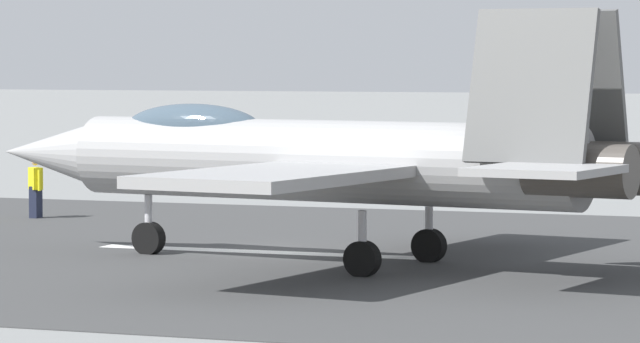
{
  "coord_description": "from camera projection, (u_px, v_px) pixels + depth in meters",
  "views": [
    {
      "loc": [
        -16.7,
        41.01,
        4.57
      ],
      "look_at": [
        -2.71,
        4.01,
        2.2
      ],
      "focal_mm": 106.78,
      "sensor_mm": 36.0,
      "label": 1
    }
  ],
  "objects": [
    {
      "name": "ground_plane",
      "position": [
        272.0,
        253.0,
        44.46
      ],
      "size": [
        400.0,
        400.0,
        0.0
      ],
      "primitive_type": "plane",
      "color": "gray"
    },
    {
      "name": "runway_strip",
      "position": [
        273.0,
        253.0,
        44.46
      ],
      "size": [
        240.0,
        26.0,
        0.02
      ],
      "color": "#3C3C3D",
      "rests_on": "ground"
    },
    {
      "name": "fighter_jet",
      "position": [
        327.0,
        158.0,
        41.7
      ],
      "size": [
        16.71,
        14.1,
        5.57
      ],
      "color": "#9B9B9C",
      "rests_on": "ground"
    },
    {
      "name": "crew_person",
      "position": [
        36.0,
        188.0,
        54.0
      ],
      "size": [
        0.56,
        0.5,
        1.73
      ],
      "color": "#1E2338",
      "rests_on": "ground"
    }
  ]
}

